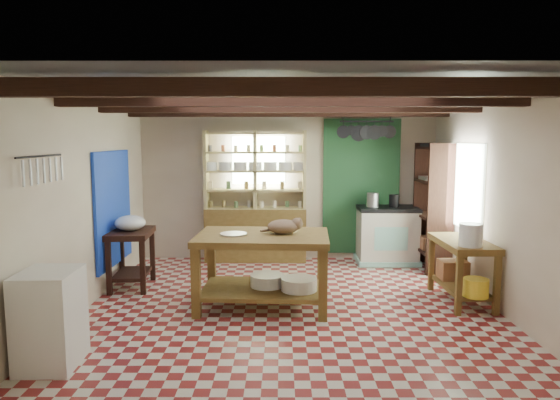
{
  "coord_description": "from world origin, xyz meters",
  "views": [
    {
      "loc": [
        -0.11,
        -6.01,
        2.07
      ],
      "look_at": [
        -0.13,
        0.3,
        1.29
      ],
      "focal_mm": 32.0,
      "sensor_mm": 36.0,
      "label": 1
    }
  ],
  "objects_px": {
    "work_table": "(263,270)",
    "prep_table": "(132,259)",
    "stove": "(387,235)",
    "white_cabinet": "(50,319)",
    "cat": "(283,227)",
    "right_counter": "(462,271)"
  },
  "relations": [
    {
      "from": "work_table",
      "to": "prep_table",
      "type": "xyz_separation_m",
      "value": [
        -1.86,
        0.79,
        -0.05
      ]
    },
    {
      "from": "stove",
      "to": "white_cabinet",
      "type": "relative_size",
      "value": 1.1
    },
    {
      "from": "work_table",
      "to": "cat",
      "type": "relative_size",
      "value": 4.09
    },
    {
      "from": "cat",
      "to": "stove",
      "type": "bearing_deg",
      "value": 44.09
    },
    {
      "from": "white_cabinet",
      "to": "cat",
      "type": "xyz_separation_m",
      "value": [
        2.13,
        1.66,
        0.55
      ]
    },
    {
      "from": "work_table",
      "to": "white_cabinet",
      "type": "xyz_separation_m",
      "value": [
        -1.88,
        -1.63,
        -0.01
      ]
    },
    {
      "from": "cat",
      "to": "work_table",
      "type": "bearing_deg",
      "value": -178.69
    },
    {
      "from": "stove",
      "to": "right_counter",
      "type": "height_order",
      "value": "stove"
    },
    {
      "from": "stove",
      "to": "prep_table",
      "type": "xyz_separation_m",
      "value": [
        -3.85,
        -1.38,
        -0.07
      ]
    },
    {
      "from": "prep_table",
      "to": "right_counter",
      "type": "relative_size",
      "value": 0.73
    },
    {
      "from": "stove",
      "to": "prep_table",
      "type": "distance_m",
      "value": 4.09
    },
    {
      "from": "work_table",
      "to": "cat",
      "type": "distance_m",
      "value": 0.6
    },
    {
      "from": "right_counter",
      "to": "prep_table",
      "type": "bearing_deg",
      "value": 170.93
    },
    {
      "from": "stove",
      "to": "right_counter",
      "type": "bearing_deg",
      "value": -74.7
    },
    {
      "from": "white_cabinet",
      "to": "right_counter",
      "type": "xyz_separation_m",
      "value": [
        4.4,
        1.81,
        -0.04
      ]
    },
    {
      "from": "cat",
      "to": "white_cabinet",
      "type": "bearing_deg",
      "value": -148.76
    },
    {
      "from": "stove",
      "to": "white_cabinet",
      "type": "height_order",
      "value": "stove"
    },
    {
      "from": "work_table",
      "to": "stove",
      "type": "distance_m",
      "value": 2.94
    },
    {
      "from": "work_table",
      "to": "white_cabinet",
      "type": "relative_size",
      "value": 1.81
    },
    {
      "from": "white_cabinet",
      "to": "prep_table",
      "type": "bearing_deg",
      "value": 87.55
    },
    {
      "from": "prep_table",
      "to": "right_counter",
      "type": "distance_m",
      "value": 4.42
    },
    {
      "from": "work_table",
      "to": "stove",
      "type": "height_order",
      "value": "stove"
    }
  ]
}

